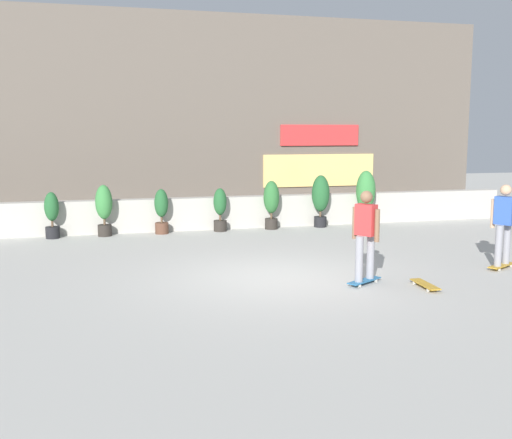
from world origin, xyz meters
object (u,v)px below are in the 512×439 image
at_px(potted_plant_4, 271,202).
at_px(potted_plant_1, 104,207).
at_px(skateboard_near_camera, 425,284).
at_px(skater_by_wall_left, 504,222).
at_px(skater_far_left, 366,233).
at_px(potted_plant_3, 220,209).
at_px(potted_plant_2, 161,210).
at_px(potted_plant_5, 321,197).
at_px(potted_plant_0, 52,214).
at_px(potted_plant_6, 366,193).

bearing_deg(potted_plant_4, potted_plant_1, -180.00).
bearing_deg(skateboard_near_camera, skater_by_wall_left, 23.24).
relative_size(potted_plant_4, skateboard_near_camera, 1.68).
bearing_deg(skater_far_left, skateboard_near_camera, -29.44).
bearing_deg(potted_plant_4, potted_plant_3, 180.00).
height_order(potted_plant_2, skater_far_left, skater_far_left).
height_order(potted_plant_4, potted_plant_5, potted_plant_5).
bearing_deg(skater_by_wall_left, skateboard_near_camera, -156.76).
bearing_deg(potted_plant_3, skater_far_left, -77.94).
relative_size(potted_plant_1, potted_plant_4, 0.99).
bearing_deg(potted_plant_0, skater_far_left, -47.99).
xyz_separation_m(potted_plant_2, potted_plant_5, (4.54, -0.00, 0.23)).
height_order(potted_plant_5, skateboard_near_camera, potted_plant_5).
height_order(potted_plant_4, skater_by_wall_left, skater_by_wall_left).
xyz_separation_m(potted_plant_5, skateboard_near_camera, (-0.64, -6.93, -0.81)).
bearing_deg(potted_plant_4, potted_plant_0, -180.00).
relative_size(potted_plant_2, skater_by_wall_left, 0.71).
xyz_separation_m(potted_plant_0, skater_far_left, (5.77, -6.40, 0.31)).
height_order(potted_plant_0, potted_plant_6, potted_plant_6).
height_order(potted_plant_2, potted_plant_3, potted_plant_2).
bearing_deg(potted_plant_0, potted_plant_6, 0.00).
relative_size(potted_plant_1, skater_far_left, 0.80).
height_order(potted_plant_2, potted_plant_6, potted_plant_6).
height_order(potted_plant_1, skateboard_near_camera, potted_plant_1).
bearing_deg(skater_far_left, skater_by_wall_left, 8.12).
bearing_deg(potted_plant_3, potted_plant_6, -0.00).
bearing_deg(potted_plant_5, skater_far_left, -103.76).
xyz_separation_m(potted_plant_0, skater_by_wall_left, (8.97, -5.95, 0.31)).
height_order(potted_plant_1, potted_plant_5, potted_plant_5).
bearing_deg(potted_plant_5, potted_plant_0, -180.00).
height_order(potted_plant_0, potted_plant_1, potted_plant_1).
xyz_separation_m(potted_plant_6, skater_far_left, (-2.97, -6.40, 0.00)).
bearing_deg(potted_plant_5, potted_plant_3, 180.00).
bearing_deg(potted_plant_2, skateboard_near_camera, -60.64).
distance_m(potted_plant_2, potted_plant_6, 5.95).
bearing_deg(skater_far_left, potted_plant_0, 132.01).
xyz_separation_m(potted_plant_5, potted_plant_6, (1.40, 0.00, 0.07)).
distance_m(potted_plant_1, skateboard_near_camera, 8.80).
height_order(potted_plant_3, skater_far_left, skater_far_left).
bearing_deg(skater_far_left, potted_plant_3, 102.06).
bearing_deg(potted_plant_5, potted_plant_2, 180.00).
xyz_separation_m(potted_plant_1, skater_by_wall_left, (7.67, -5.95, 0.18)).
bearing_deg(skater_far_left, potted_plant_6, 65.13).
xyz_separation_m(skater_by_wall_left, skateboard_near_camera, (-2.28, -0.98, -0.88)).
distance_m(potted_plant_3, skater_far_left, 6.56).
distance_m(potted_plant_0, potted_plant_4, 5.87).
relative_size(potted_plant_2, skater_far_left, 0.71).
height_order(skater_far_left, skater_by_wall_left, same).
height_order(potted_plant_2, skateboard_near_camera, potted_plant_2).
distance_m(potted_plant_5, skater_far_left, 6.59).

